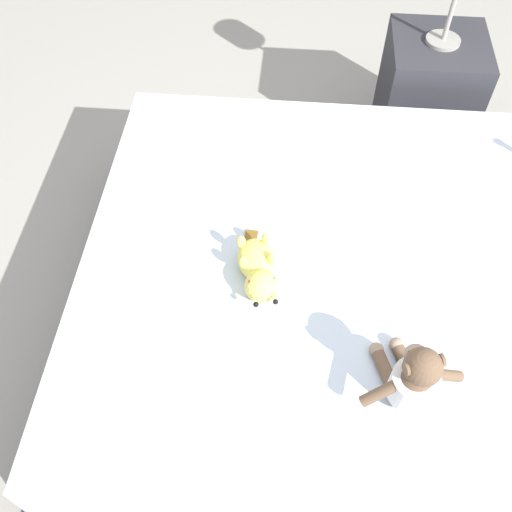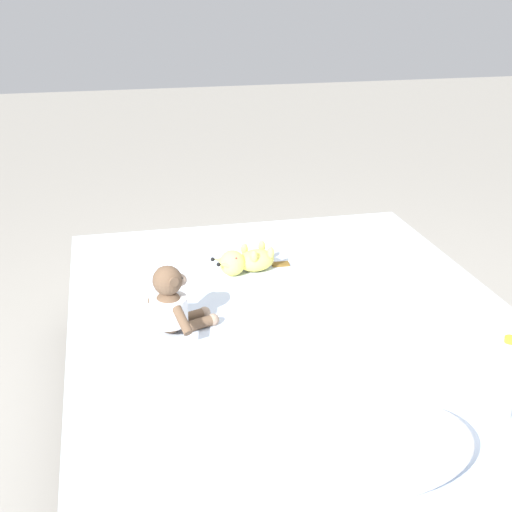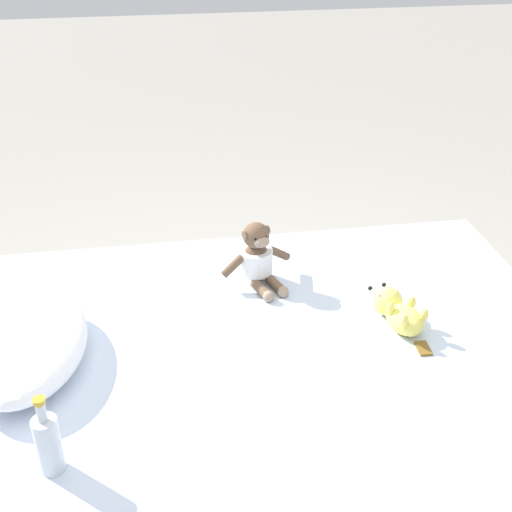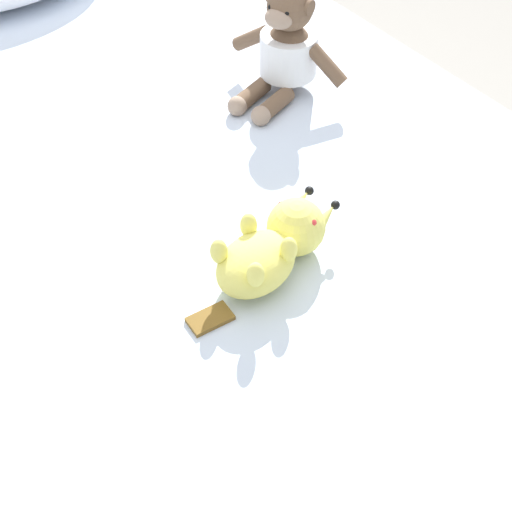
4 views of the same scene
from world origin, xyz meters
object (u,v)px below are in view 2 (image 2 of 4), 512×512
at_px(bed, 296,378).
at_px(plush_yellow_creature, 246,261).
at_px(pillow, 356,445).
at_px(glass_bottle, 503,386).
at_px(plush_monkey, 172,305).

relative_size(bed, plush_yellow_creature, 6.26).
relative_size(bed, pillow, 3.45).
distance_m(plush_yellow_creature, glass_bottle, 1.17).
xyz_separation_m(pillow, plush_monkey, (0.34, -0.77, 0.03)).
relative_size(plush_yellow_creature, glass_bottle, 1.37).
bearing_deg(bed, plush_monkey, -1.67).
xyz_separation_m(pillow, glass_bottle, (-0.45, -0.12, 0.02)).
bearing_deg(bed, glass_bottle, 120.00).
bearing_deg(plush_yellow_creature, plush_monkey, 51.37).
height_order(bed, plush_yellow_creature, plush_yellow_creature).
bearing_deg(plush_yellow_creature, glass_bottle, 113.13).
height_order(plush_monkey, plush_yellow_creature, plush_monkey).
distance_m(pillow, plush_monkey, 0.85).
xyz_separation_m(plush_yellow_creature, glass_bottle, (-0.46, 1.07, 0.04)).
xyz_separation_m(pillow, plush_yellow_creature, (0.01, -1.19, -0.02)).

